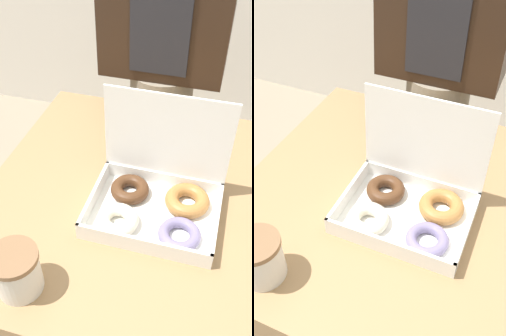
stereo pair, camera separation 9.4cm
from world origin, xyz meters
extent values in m
plane|color=gray|center=(0.00, 0.00, 0.00)|extent=(14.00, 14.00, 0.00)
cube|color=#99754C|center=(0.00, 0.00, 0.39)|extent=(0.86, 0.88, 0.77)
cube|color=white|center=(0.04, -0.07, 0.78)|extent=(0.32, 0.24, 0.01)
cube|color=white|center=(-0.12, -0.07, 0.80)|extent=(0.01, 0.24, 0.04)
cube|color=white|center=(0.20, -0.07, 0.80)|extent=(0.01, 0.24, 0.04)
cube|color=white|center=(0.04, -0.18, 0.80)|extent=(0.32, 0.01, 0.04)
cube|color=white|center=(0.04, 0.05, 0.80)|extent=(0.32, 0.01, 0.04)
cube|color=white|center=(0.04, 0.05, 0.94)|extent=(0.32, 0.01, 0.24)
torus|color=silver|center=(-0.04, -0.12, 0.79)|extent=(0.12, 0.12, 0.03)
torus|color=#4C2D19|center=(-0.04, -0.01, 0.79)|extent=(0.13, 0.13, 0.03)
torus|color=slate|center=(0.12, -0.12, 0.79)|extent=(0.13, 0.13, 0.03)
torus|color=#A87038|center=(0.12, -0.01, 0.80)|extent=(0.16, 0.16, 0.04)
cylinder|color=silver|center=(-0.19, -0.34, 0.82)|extent=(0.10, 0.10, 0.10)
cylinder|color=brown|center=(-0.19, -0.34, 0.88)|extent=(0.10, 0.10, 0.01)
cylinder|color=gray|center=(-0.08, 0.60, 0.41)|extent=(0.24, 0.24, 0.82)
cube|color=#232328|center=(-0.08, 0.50, 1.04)|extent=(0.20, 0.01, 0.34)
camera|label=1|loc=(0.16, -0.72, 1.53)|focal=42.00mm
camera|label=2|loc=(0.25, -0.69, 1.53)|focal=42.00mm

